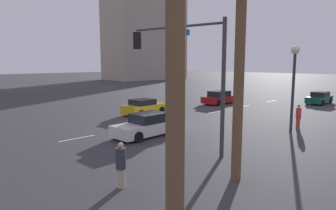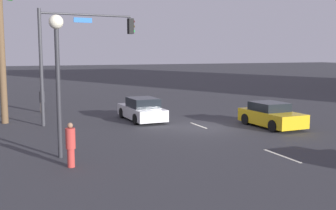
# 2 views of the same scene
# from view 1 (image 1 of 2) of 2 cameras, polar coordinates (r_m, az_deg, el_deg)

# --- Properties ---
(ground_plane) EXTENTS (220.00, 220.00, 0.00)m
(ground_plane) POSITION_cam_1_polar(r_m,az_deg,el_deg) (23.00, -1.36, -3.32)
(ground_plane) COLOR #333338
(lane_stripe_0) EXTENTS (2.25, 0.14, 0.01)m
(lane_stripe_0) POSITION_cam_1_polar(r_m,az_deg,el_deg) (37.55, 19.05, 0.70)
(lane_stripe_0) COLOR silver
(lane_stripe_0) RESTS_ON ground_plane
(lane_stripe_1) EXTENTS (1.84, 0.14, 0.01)m
(lane_stripe_1) POSITION_cam_1_polar(r_m,az_deg,el_deg) (32.37, 14.37, -0.23)
(lane_stripe_1) COLOR silver
(lane_stripe_1) RESTS_ON ground_plane
(lane_stripe_2) EXTENTS (2.34, 0.14, 0.01)m
(lane_stripe_2) POSITION_cam_1_polar(r_m,az_deg,el_deg) (28.22, 9.10, -1.28)
(lane_stripe_2) COLOR silver
(lane_stripe_2) RESTS_ON ground_plane
(lane_stripe_3) EXTENTS (2.03, 0.14, 0.01)m
(lane_stripe_3) POSITION_cam_1_polar(r_m,az_deg,el_deg) (22.65, -2.33, -3.49)
(lane_stripe_3) COLOR silver
(lane_stripe_3) RESTS_ON ground_plane
(lane_stripe_4) EXTENTS (2.37, 0.14, 0.01)m
(lane_stripe_4) POSITION_cam_1_polar(r_m,az_deg,el_deg) (19.04, -16.86, -6.08)
(lane_stripe_4) COLOR silver
(lane_stripe_4) RESTS_ON ground_plane
(car_0) EXTENTS (4.75, 2.05, 1.44)m
(car_0) POSITION_cam_1_polar(r_m,az_deg,el_deg) (33.80, 9.89, 1.37)
(car_0) COLOR maroon
(car_0) RESTS_ON ground_plane
(car_1) EXTENTS (4.04, 2.07, 1.37)m
(car_1) POSITION_cam_1_polar(r_m,az_deg,el_deg) (26.46, -4.54, -0.42)
(car_1) COLOR gold
(car_1) RESTS_ON ground_plane
(car_2) EXTENTS (3.99, 1.80, 1.33)m
(car_2) POSITION_cam_1_polar(r_m,az_deg,el_deg) (37.34, 26.81, 1.17)
(car_2) COLOR #0F5138
(car_2) RESTS_ON ground_plane
(car_3) EXTENTS (4.38, 1.98, 1.42)m
(car_3) POSITION_cam_1_polar(r_m,az_deg,el_deg) (18.83, -4.10, -3.89)
(car_3) COLOR silver
(car_3) RESTS_ON ground_plane
(traffic_signal) EXTENTS (0.98, 5.85, 6.60)m
(traffic_signal) POSITION_cam_1_polar(r_m,az_deg,el_deg) (15.27, 4.04, 7.90)
(traffic_signal) COLOR #38383D
(traffic_signal) RESTS_ON ground_plane
(streetlamp) EXTENTS (0.56, 0.56, 5.63)m
(streetlamp) POSITION_cam_1_polar(r_m,az_deg,el_deg) (20.94, 22.83, 5.93)
(streetlamp) COLOR #2D2D33
(streetlamp) RESTS_ON ground_plane
(pedestrian_0) EXTENTS (0.50, 0.50, 1.66)m
(pedestrian_0) POSITION_cam_1_polar(r_m,az_deg,el_deg) (22.73, 23.52, -1.92)
(pedestrian_0) COLOR #BF3833
(pedestrian_0) RESTS_ON ground_plane
(pedestrian_1) EXTENTS (0.45, 0.45, 1.70)m
(pedestrian_1) POSITION_cam_1_polar(r_m,az_deg,el_deg) (11.25, -8.94, -11.04)
(pedestrian_1) COLOR #B2A58C
(pedestrian_1) RESTS_ON ground_plane
(building_2) EXTENTS (21.26, 12.66, 32.74)m
(building_2) POSITION_cam_1_polar(r_m,az_deg,el_deg) (83.23, -4.46, 16.25)
(building_2) COLOR #9E9384
(building_2) RESTS_ON ground_plane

